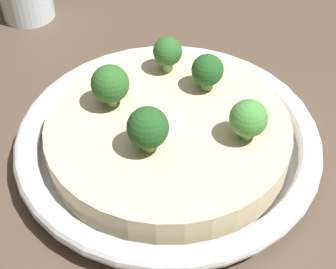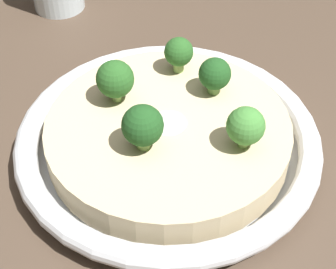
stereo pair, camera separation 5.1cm
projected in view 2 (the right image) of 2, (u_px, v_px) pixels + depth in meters
The scene contains 8 objects.
ground_plane at pixel (168, 152), 0.52m from camera, with size 6.00×6.00×0.00m, color #47382B.
risotto_bowl at pixel (168, 138), 0.51m from camera, with size 0.30×0.30×0.04m.
cheese_sprinkle at pixel (170, 116), 0.49m from camera, with size 0.04×0.04×0.01m.
broccoli_back_left at pixel (179, 53), 0.54m from camera, with size 0.03×0.03×0.04m.
broccoli_front_left at pixel (143, 126), 0.45m from camera, with size 0.04×0.04×0.05m.
broccoli_back at pixel (215, 75), 0.51m from camera, with size 0.03×0.03×0.04m.
broccoli_left at pixel (115, 79), 0.50m from camera, with size 0.04×0.04×0.05m.
broccoli_right at pixel (246, 126), 0.46m from camera, with size 0.04×0.04×0.04m.
Camera 2 is at (0.08, -0.35, 0.38)m, focal length 55.00 mm.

